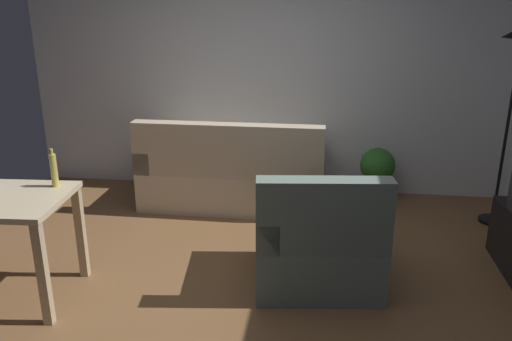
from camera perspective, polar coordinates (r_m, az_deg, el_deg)
ground_plane at (r=3.92m, az=-2.49°, el=-12.87°), size 5.20×4.40×0.02m
wall_rear at (r=5.57m, az=1.36°, el=11.50°), size 5.20×0.10×2.70m
couch at (r=5.25m, az=-2.57°, el=-0.66°), size 1.83×0.84×0.92m
potted_plant at (r=5.49m, az=13.24°, el=-0.02°), size 0.36×0.36×0.57m
armchair at (r=3.85m, az=6.83°, el=-8.00°), size 0.99×0.94×0.92m
bottle_squat at (r=3.90m, az=-21.44°, el=0.07°), size 0.05×0.05×0.28m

